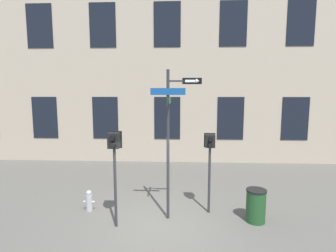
{
  "coord_description": "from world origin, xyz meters",
  "views": [
    {
      "loc": [
        0.72,
        -7.13,
        3.84
      ],
      "look_at": [
        0.36,
        0.52,
        2.87
      ],
      "focal_mm": 28.0,
      "sensor_mm": 36.0,
      "label": 1
    }
  ],
  "objects_px": {
    "street_sign_pole": "(171,132)",
    "trash_bin": "(256,206)",
    "pedestrian_signal_left": "(114,152)",
    "pedestrian_signal_right": "(210,151)",
    "fire_hydrant": "(89,201)"
  },
  "relations": [
    {
      "from": "street_sign_pole",
      "to": "pedestrian_signal_right",
      "type": "xyz_separation_m",
      "value": [
        1.22,
        0.45,
        -0.69
      ]
    },
    {
      "from": "pedestrian_signal_right",
      "to": "trash_bin",
      "type": "height_order",
      "value": "pedestrian_signal_right"
    },
    {
      "from": "pedestrian_signal_right",
      "to": "fire_hydrant",
      "type": "relative_size",
      "value": 3.73
    },
    {
      "from": "pedestrian_signal_left",
      "to": "pedestrian_signal_right",
      "type": "relative_size",
      "value": 1.08
    },
    {
      "from": "pedestrian_signal_right",
      "to": "trash_bin",
      "type": "relative_size",
      "value": 2.59
    },
    {
      "from": "fire_hydrant",
      "to": "pedestrian_signal_right",
      "type": "bearing_deg",
      "value": 0.82
    },
    {
      "from": "pedestrian_signal_left",
      "to": "trash_bin",
      "type": "bearing_deg",
      "value": 6.8
    },
    {
      "from": "street_sign_pole",
      "to": "fire_hydrant",
      "type": "xyz_separation_m",
      "value": [
        -2.68,
        0.4,
        -2.37
      ]
    },
    {
      "from": "fire_hydrant",
      "to": "trash_bin",
      "type": "distance_m",
      "value": 5.26
    },
    {
      "from": "street_sign_pole",
      "to": "trash_bin",
      "type": "xyz_separation_m",
      "value": [
        2.55,
        -0.08,
        -2.21
      ]
    },
    {
      "from": "pedestrian_signal_left",
      "to": "trash_bin",
      "type": "relative_size",
      "value": 2.79
    },
    {
      "from": "pedestrian_signal_left",
      "to": "trash_bin",
      "type": "xyz_separation_m",
      "value": [
        4.11,
        0.49,
        -1.69
      ]
    },
    {
      "from": "pedestrian_signal_right",
      "to": "trash_bin",
      "type": "xyz_separation_m",
      "value": [
        1.34,
        -0.54,
        -1.51
      ]
    },
    {
      "from": "pedestrian_signal_left",
      "to": "street_sign_pole",
      "type": "bearing_deg",
      "value": 20.21
    },
    {
      "from": "street_sign_pole",
      "to": "trash_bin",
      "type": "distance_m",
      "value": 3.38
    }
  ]
}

